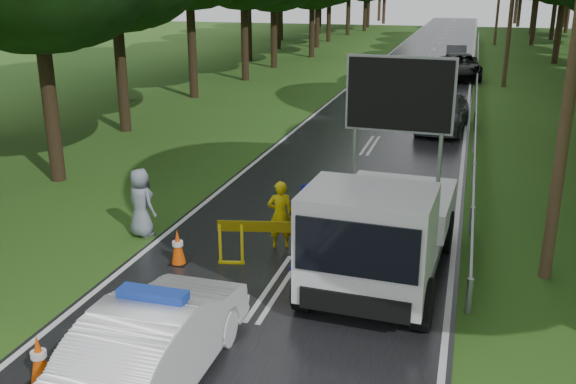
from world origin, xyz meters
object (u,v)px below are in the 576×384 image
(officer, at_px, (280,215))
(work_truck, at_px, (381,229))
(police_sedan, at_px, (156,341))
(barrier, at_px, (275,233))
(queue_car_third, at_px, (459,66))
(civilian, at_px, (310,228))
(queue_car_fourth, at_px, (456,55))
(queue_car_first, at_px, (443,111))
(queue_car_second, at_px, (439,81))

(officer, bearing_deg, work_truck, 133.13)
(police_sedan, distance_m, barrier, 4.51)
(barrier, height_order, officer, officer)
(officer, relative_size, queue_car_third, 0.29)
(work_truck, xyz_separation_m, officer, (-2.44, 1.20, -0.38))
(civilian, bearing_deg, queue_car_third, 59.07)
(queue_car_third, relative_size, queue_car_fourth, 1.34)
(civilian, height_order, queue_car_third, civilian)
(work_truck, height_order, officer, work_truck)
(queue_car_first, relative_size, queue_car_second, 1.01)
(civilian, bearing_deg, officer, 107.54)
(queue_car_third, bearing_deg, work_truck, -95.90)
(police_sedan, bearing_deg, officer, -93.17)
(work_truck, bearing_deg, queue_car_third, 91.72)
(queue_car_first, height_order, queue_car_fourth, queue_car_first)
(barrier, xyz_separation_m, queue_car_fourth, (2.47, 36.96, -0.09))
(work_truck, height_order, civilian, work_truck)
(police_sedan, xyz_separation_m, queue_car_third, (3.40, 34.09, 0.06))
(work_truck, relative_size, officer, 3.50)
(police_sedan, relative_size, queue_car_second, 0.95)
(queue_car_first, xyz_separation_m, queue_car_second, (-0.70, 9.15, -0.12))
(civilian, bearing_deg, work_truck, -35.65)
(work_truck, relative_size, civilian, 2.94)
(police_sedan, bearing_deg, queue_car_third, -95.71)
(work_truck, distance_m, officer, 2.74)
(police_sedan, xyz_separation_m, officer, (0.30, 5.48, 0.09))
(queue_car_second, xyz_separation_m, queue_car_third, (0.89, 6.00, 0.11))
(work_truck, relative_size, queue_car_second, 1.25)
(queue_car_third, height_order, queue_car_fourth, queue_car_third)
(civilian, distance_m, queue_car_fourth, 36.97)
(civilian, bearing_deg, barrier, 155.90)
(queue_car_first, distance_m, queue_car_fourth, 22.50)
(queue_car_first, xyz_separation_m, queue_car_fourth, (-0.26, 22.50, -0.10))
(queue_car_third, bearing_deg, barrier, -100.25)
(work_truck, distance_m, barrier, 2.30)
(work_truck, relative_size, queue_car_fourth, 1.37)
(queue_car_second, bearing_deg, officer, -94.50)
(officer, bearing_deg, queue_car_third, -116.85)
(queue_car_first, bearing_deg, queue_car_fourth, 95.21)
(officer, bearing_deg, queue_car_second, -116.25)
(work_truck, xyz_separation_m, barrier, (-2.25, 0.20, -0.41))
(officer, distance_m, queue_car_second, 22.72)
(officer, xyz_separation_m, queue_car_third, (3.10, 28.61, -0.04))
(work_truck, height_order, queue_car_first, work_truck)
(work_truck, bearing_deg, civilian, 174.10)
(queue_car_fourth, bearing_deg, civilian, -95.04)
(barrier, xyz_separation_m, officer, (-0.18, 1.00, 0.03))
(civilian, relative_size, queue_car_second, 0.42)
(barrier, relative_size, queue_car_third, 0.44)
(queue_car_second, relative_size, queue_car_third, 0.82)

